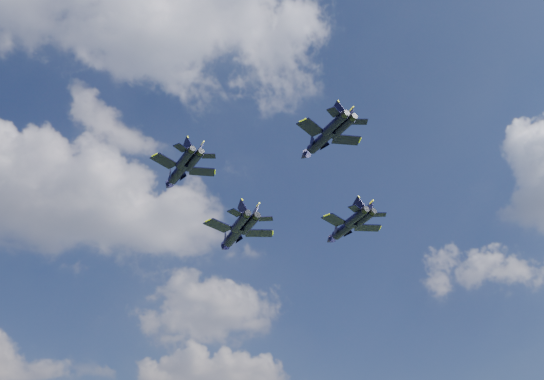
{
  "coord_description": "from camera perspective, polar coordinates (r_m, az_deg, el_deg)",
  "views": [
    {
      "loc": [
        -19.39,
        -85.48,
        3.51
      ],
      "look_at": [
        1.72,
        -1.32,
        54.79
      ],
      "focal_mm": 40.0,
      "sensor_mm": 36.0,
      "label": 1
    }
  ],
  "objects": [
    {
      "name": "jet_lead",
      "position": [
        117.76,
        -3.62,
        -4.26
      ],
      "size": [
        13.91,
        18.21,
        4.31
      ],
      "rotation": [
        0.0,
        0.0,
        0.16
      ],
      "color": "black"
    },
    {
      "name": "jet_left",
      "position": [
        97.4,
        -8.82,
        1.63
      ],
      "size": [
        10.44,
        14.05,
        3.31
      ],
      "rotation": [
        0.0,
        0.0,
        0.26
      ],
      "color": "black"
    },
    {
      "name": "jet_right",
      "position": [
        109.96,
        6.77,
        -3.68
      ],
      "size": [
        11.67,
        15.48,
        3.65
      ],
      "rotation": [
        0.0,
        0.0,
        0.21
      ],
      "color": "black"
    },
    {
      "name": "jet_slot",
      "position": [
        90.32,
        4.57,
        4.63
      ],
      "size": [
        10.36,
        13.97,
        3.29
      ],
      "rotation": [
        0.0,
        0.0,
        0.27
      ],
      "color": "black"
    }
  ]
}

